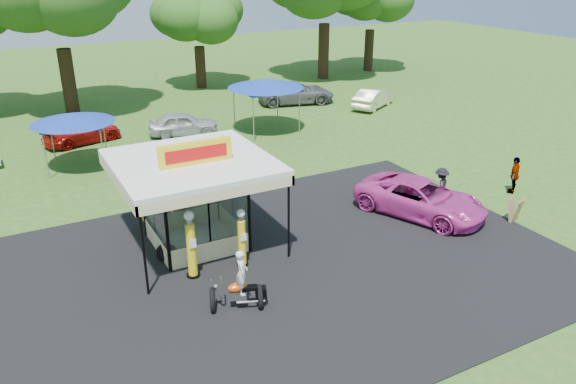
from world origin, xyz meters
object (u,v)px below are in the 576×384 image
object	(u,v)px
gas_pump_right	(242,239)
tent_west	(73,119)
a_frame_sign	(515,210)
gas_pump_left	(191,246)
motorcycle	(240,285)
bg_car_e	(373,98)
pink_sedan	(421,198)
gas_station_kiosk	(194,201)
tent_east	(266,84)
bg_car_c	(183,124)
spectator_east_a	(441,186)
spectator_east_b	(515,175)
kiosk_car	(178,210)
bg_car_d	(296,93)
bg_car_b	(82,132)

from	to	relation	value
gas_pump_right	tent_west	world-z (taller)	tent_west
a_frame_sign	gas_pump_left	bearing A→B (deg)	153.83
motorcycle	bg_car_e	size ratio (longest dim) A/B	0.49
pink_sedan	gas_station_kiosk	bearing A→B (deg)	144.94
gas_pump_left	pink_sedan	world-z (taller)	gas_pump_left
a_frame_sign	tent_east	distance (m)	16.76
bg_car_c	tent_east	xyz separation A→B (m)	(4.81, -1.52, 2.22)
gas_pump_right	spectator_east_a	world-z (taller)	gas_pump_right
a_frame_sign	spectator_east_b	bearing A→B (deg)	25.38
gas_pump_left	gas_pump_right	bearing A→B (deg)	-3.45
motorcycle	tent_west	xyz separation A→B (m)	(-2.27, 15.28, 1.76)
kiosk_car	tent_west	xyz separation A→B (m)	(-2.49, 8.49, 2.08)
motorcycle	kiosk_car	distance (m)	6.80
spectator_east_a	spectator_east_b	size ratio (longest dim) A/B	0.97
spectator_east_a	bg_car_d	world-z (taller)	spectator_east_a
motorcycle	bg_car_d	bearing A→B (deg)	78.21
spectator_east_a	bg_car_b	distance (m)	20.37
spectator_east_b	bg_car_b	xyz separation A→B (m)	(-16.03, 16.91, -0.22)
bg_car_c	tent_west	distance (m)	7.31
bg_car_c	pink_sedan	bearing A→B (deg)	-148.22
kiosk_car	tent_east	world-z (taller)	tent_east
gas_pump_left	bg_car_e	world-z (taller)	gas_pump_left
tent_east	bg_car_b	bearing A→B (deg)	164.85
gas_pump_left	kiosk_car	xyz separation A→B (m)	(0.91, 4.38, -0.70)
spectator_east_b	gas_pump_right	bearing A→B (deg)	-31.46
gas_pump_left	kiosk_car	bearing A→B (deg)	78.23
bg_car_d	tent_east	distance (m)	7.52
motorcycle	bg_car_d	xyz separation A→B (m)	(13.99, 21.79, -0.03)
gas_pump_left	bg_car_b	world-z (taller)	gas_pump_left
spectator_east_a	gas_pump_left	bearing A→B (deg)	-26.95
a_frame_sign	bg_car_e	world-z (taller)	bg_car_e
motorcycle	tent_east	size ratio (longest dim) A/B	0.45
a_frame_sign	motorcycle	bearing A→B (deg)	164.50
gas_pump_right	spectator_east_b	xyz separation A→B (m)	(13.55, 0.18, -0.18)
spectator_east_b	tent_east	world-z (taller)	tent_east
a_frame_sign	pink_sedan	xyz separation A→B (m)	(-2.92, 2.33, 0.25)
pink_sedan	bg_car_b	distance (m)	19.89
gas_pump_right	a_frame_sign	size ratio (longest dim) A/B	2.19
spectator_east_a	tent_west	xyz separation A→B (m)	(-13.08, 12.19, 1.73)
bg_car_e	gas_pump_left	bearing A→B (deg)	99.45
gas_station_kiosk	tent_east	world-z (taller)	gas_station_kiosk
pink_sedan	bg_car_b	bearing A→B (deg)	99.66
pink_sedan	bg_car_e	xyz separation A→B (m)	(8.84, 15.43, -0.07)
gas_pump_right	bg_car_e	size ratio (longest dim) A/B	0.52
pink_sedan	bg_car_b	size ratio (longest dim) A/B	1.23
spectator_east_b	bg_car_c	world-z (taller)	spectator_east_b
kiosk_car	spectator_east_b	distance (m)	15.04
spectator_east_b	bg_car_d	world-z (taller)	spectator_east_b
bg_car_c	bg_car_e	xyz separation A→B (m)	(13.94, -0.03, -0.01)
gas_station_kiosk	pink_sedan	size ratio (longest dim) A/B	1.00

